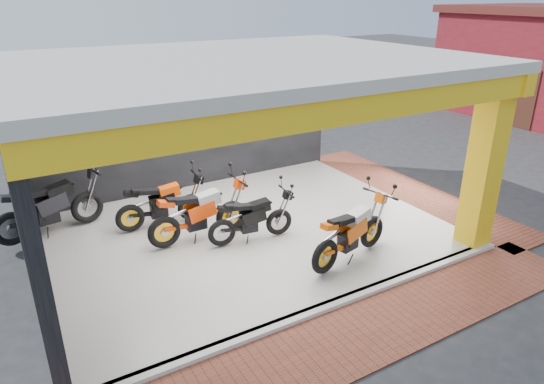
% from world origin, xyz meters
% --- Properties ---
extents(ground, '(80.00, 80.00, 0.00)m').
position_xyz_m(ground, '(0.00, 0.00, 0.00)').
color(ground, '#2D2D30').
rests_on(ground, ground).
extents(showroom_floor, '(8.00, 6.00, 0.10)m').
position_xyz_m(showroom_floor, '(0.00, 2.00, 0.05)').
color(showroom_floor, white).
rests_on(showroom_floor, ground).
extents(showroom_ceiling, '(8.40, 6.40, 0.20)m').
position_xyz_m(showroom_ceiling, '(0.00, 2.00, 3.60)').
color(showroom_ceiling, beige).
rests_on(showroom_ceiling, corner_column).
extents(back_wall, '(8.20, 0.20, 3.50)m').
position_xyz_m(back_wall, '(0.00, 5.10, 1.75)').
color(back_wall, black).
rests_on(back_wall, ground).
extents(left_wall, '(0.20, 6.20, 3.50)m').
position_xyz_m(left_wall, '(-4.10, 2.00, 1.75)').
color(left_wall, black).
rests_on(left_wall, ground).
extents(corner_column, '(0.50, 0.50, 3.50)m').
position_xyz_m(corner_column, '(3.75, -0.75, 1.75)').
color(corner_column, yellow).
rests_on(corner_column, ground).
extents(header_beam_front, '(8.40, 0.30, 0.40)m').
position_xyz_m(header_beam_front, '(0.00, -1.00, 3.30)').
color(header_beam_front, yellow).
rests_on(header_beam_front, corner_column).
extents(header_beam_right, '(0.30, 6.40, 0.40)m').
position_xyz_m(header_beam_right, '(4.00, 2.00, 3.30)').
color(header_beam_right, yellow).
rests_on(header_beam_right, corner_column).
extents(floor_kerb, '(8.00, 0.20, 0.10)m').
position_xyz_m(floor_kerb, '(0.00, -1.02, 0.05)').
color(floor_kerb, white).
rests_on(floor_kerb, ground).
extents(paver_front, '(9.00, 1.40, 0.03)m').
position_xyz_m(paver_front, '(0.00, -1.80, 0.01)').
color(paver_front, brown).
rests_on(paver_front, ground).
extents(paver_right, '(1.40, 7.00, 0.03)m').
position_xyz_m(paver_right, '(4.80, 2.00, 0.01)').
color(paver_right, brown).
rests_on(paver_right, ground).
extents(moto_hero, '(2.30, 1.28, 1.33)m').
position_xyz_m(moto_hero, '(1.79, 0.09, 0.76)').
color(moto_hero, '#F95F0A').
rests_on(moto_hero, showroom_floor).
extents(moto_row_a, '(2.24, 0.84, 1.37)m').
position_xyz_m(moto_row_a, '(-0.29, 2.12, 0.78)').
color(moto_row_a, '#FF420A').
rests_on(moto_row_a, showroom_floor).
extents(moto_row_b, '(1.98, 0.94, 1.16)m').
position_xyz_m(moto_row_b, '(0.49, 1.46, 0.68)').
color(moto_row_b, black).
rests_on(moto_row_b, showroom_floor).
extents(moto_row_c, '(2.09, 0.92, 1.24)m').
position_xyz_m(moto_row_c, '(-0.81, 3.05, 0.72)').
color(moto_row_c, black).
rests_on(moto_row_c, showroom_floor).
extents(moto_row_d, '(2.50, 1.34, 1.45)m').
position_xyz_m(moto_row_d, '(-2.80, 4.06, 0.83)').
color(moto_row_d, black).
rests_on(moto_row_d, showroom_floor).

